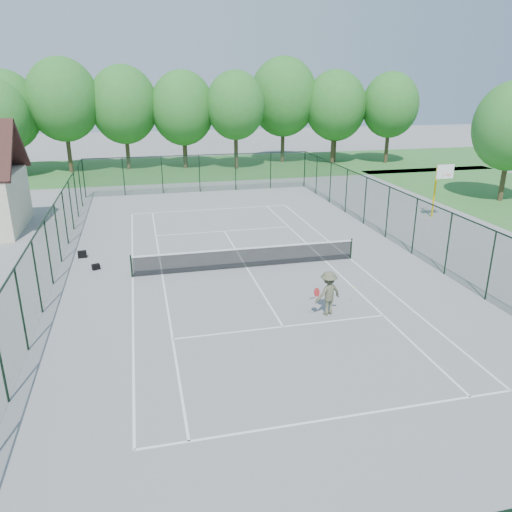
% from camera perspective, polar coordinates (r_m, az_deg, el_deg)
% --- Properties ---
extents(ground, '(140.00, 140.00, 0.00)m').
position_cam_1_polar(ground, '(24.61, -1.07, -1.33)').
color(ground, gray).
rests_on(ground, ground).
extents(grass_far, '(80.00, 16.00, 0.01)m').
position_cam_1_polar(grass_far, '(53.42, -8.06, 9.95)').
color(grass_far, '#397B34').
rests_on(grass_far, ground).
extents(court_lines, '(11.05, 23.85, 0.01)m').
position_cam_1_polar(court_lines, '(24.61, -1.07, -1.32)').
color(court_lines, white).
rests_on(court_lines, ground).
extents(tennis_net, '(11.08, 0.08, 1.10)m').
position_cam_1_polar(tennis_net, '(24.41, -1.08, -0.07)').
color(tennis_net, black).
rests_on(tennis_net, ground).
extents(fence_enclosure, '(18.05, 36.05, 3.02)m').
position_cam_1_polar(fence_enclosure, '(24.09, -1.10, 2.14)').
color(fence_enclosure, '#1C3A23').
rests_on(fence_enclosure, ground).
extents(tree_line_far, '(39.40, 6.40, 9.70)m').
position_cam_1_polar(tree_line_far, '(52.76, -8.38, 16.37)').
color(tree_line_far, '#483924').
rests_on(tree_line_far, ground).
extents(basketball_goal, '(1.20, 1.43, 3.65)m').
position_cam_1_polar(basketball_goal, '(34.87, 20.33, 8.12)').
color(basketball_goal, '#E2B900').
rests_on(basketball_goal, ground).
extents(tree_side, '(5.53, 5.53, 8.75)m').
position_cam_1_polar(tree_side, '(41.86, 27.21, 13.04)').
color(tree_side, '#483924').
rests_on(tree_side, ground).
extents(sports_bag_a, '(0.47, 0.31, 0.35)m').
position_cam_1_polar(sports_bag_a, '(27.46, -19.25, 0.19)').
color(sports_bag_a, black).
rests_on(sports_bag_a, ground).
extents(sports_bag_b, '(0.42, 0.35, 0.28)m').
position_cam_1_polar(sports_bag_b, '(25.53, -17.83, -1.18)').
color(sports_bag_b, black).
rests_on(sports_bag_b, ground).
extents(tennis_player, '(2.20, 0.99, 1.79)m').
position_cam_1_polar(tennis_player, '(19.72, 8.24, -4.21)').
color(tennis_player, '#555840').
rests_on(tennis_player, ground).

